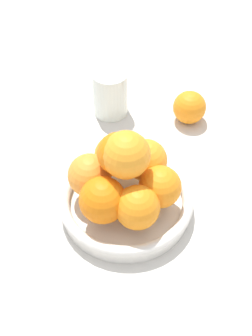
# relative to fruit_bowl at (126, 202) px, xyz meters

# --- Properties ---
(ground_plane) EXTENTS (4.00, 4.00, 0.00)m
(ground_plane) POSITION_rel_fruit_bowl_xyz_m (0.00, 0.00, -0.02)
(ground_plane) COLOR beige
(fruit_bowl) EXTENTS (0.24, 0.24, 0.04)m
(fruit_bowl) POSITION_rel_fruit_bowl_xyz_m (0.00, 0.00, 0.00)
(fruit_bowl) COLOR silver
(fruit_bowl) RESTS_ON ground_plane
(orange_pile) EXTENTS (0.19, 0.19, 0.14)m
(orange_pile) POSITION_rel_fruit_bowl_xyz_m (0.00, -0.00, 0.07)
(orange_pile) COLOR orange
(orange_pile) RESTS_ON fruit_bowl
(stray_orange) EXTENTS (0.07, 0.07, 0.07)m
(stray_orange) POSITION_rel_fruit_bowl_xyz_m (-0.16, -0.23, 0.01)
(stray_orange) COLOR orange
(stray_orange) RESTS_ON ground_plane
(drinking_glass) EXTENTS (0.08, 0.08, 0.10)m
(drinking_glass) POSITION_rel_fruit_bowl_xyz_m (0.01, -0.27, 0.03)
(drinking_glass) COLOR silver
(drinking_glass) RESTS_ON ground_plane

